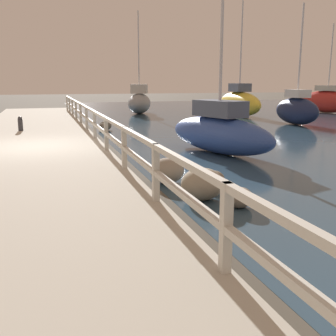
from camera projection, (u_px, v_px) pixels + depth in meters
ground_plane at (33, 155)px, 11.48m from camera, size 120.00×120.00×0.00m
dock_walkway at (32, 151)px, 11.46m from camera, size 4.17×36.00×0.25m
railing at (100, 123)px, 11.88m from camera, size 0.10×32.50×0.91m
boulder_near_dock at (239, 197)px, 6.65m from camera, size 0.47×0.43×0.36m
boulder_far_strip at (105, 126)px, 17.38m from camera, size 0.54×0.49×0.40m
boulder_upstream at (167, 171)px, 8.26m from camera, size 0.72×0.64×0.54m
boulder_water_edge at (202, 184)px, 7.08m from camera, size 0.78×0.70×0.58m
boulder_downstream at (213, 179)px, 7.88m from camera, size 0.48×0.43×0.36m
boulder_mid_strip at (103, 127)px, 17.15m from camera, size 0.44×0.40×0.33m
mooring_bollard at (20, 124)px, 15.08m from camera, size 0.18×0.18×0.56m
sailboat_blue at (219, 131)px, 11.68m from camera, size 2.30×4.46×7.73m
sailboat_gray at (139, 102)px, 26.47m from camera, size 2.57×3.66×6.58m
sailboat_navy at (297, 109)px, 19.56m from camera, size 1.16×3.12×5.74m
sailboat_yellow at (239, 102)px, 24.78m from camera, size 1.75×5.86×7.33m
sailboat_red at (327, 101)px, 27.18m from camera, size 2.37×4.38×5.91m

